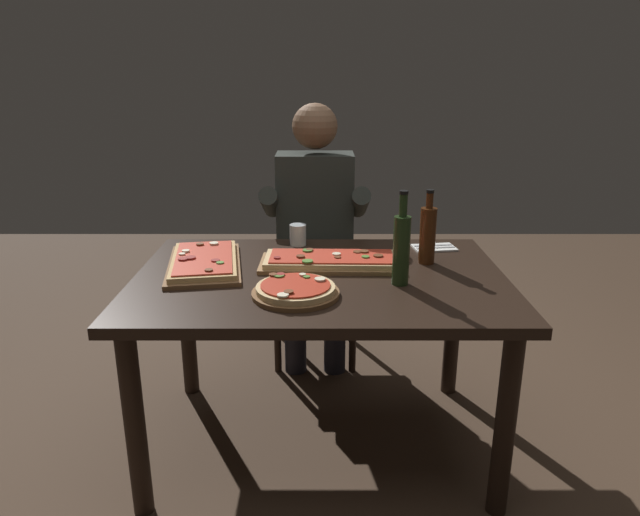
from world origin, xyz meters
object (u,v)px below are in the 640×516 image
object	(u,v)px
oil_bottle_amber	(401,247)
diner_chair	(315,265)
pizza_rectangular_left	(204,262)
tumbler_near_camera	(298,236)
dining_table	(320,298)
pizza_round_far	(296,290)
seated_diner	(315,225)
wine_bottle_dark	(428,234)
pizza_rectangular_front	(332,261)

from	to	relation	value
oil_bottle_amber	diner_chair	bearing A→B (deg)	108.23
pizza_rectangular_left	tumbler_near_camera	size ratio (longest dim) A/B	5.75
dining_table	oil_bottle_amber	xyz separation A→B (m)	(0.29, -0.10, 0.23)
dining_table	oil_bottle_amber	distance (m)	0.39
pizza_round_far	diner_chair	size ratio (longest dim) A/B	0.35
pizza_rectangular_left	tumbler_near_camera	xyz separation A→B (m)	(0.36, 0.30, 0.02)
seated_diner	pizza_rectangular_left	bearing A→B (deg)	-123.91
pizza_rectangular_left	wine_bottle_dark	world-z (taller)	wine_bottle_dark
dining_table	pizza_rectangular_left	xyz separation A→B (m)	(-0.46, 0.09, 0.12)
tumbler_near_camera	seated_diner	world-z (taller)	seated_diner
pizza_round_far	tumbler_near_camera	xyz separation A→B (m)	(-0.01, 0.61, 0.02)
dining_table	seated_diner	size ratio (longest dim) A/B	1.05
pizza_rectangular_front	oil_bottle_amber	world-z (taller)	oil_bottle_amber
tumbler_near_camera	diner_chair	distance (m)	0.55
tumbler_near_camera	seated_diner	bearing A→B (deg)	78.05
pizza_round_far	seated_diner	xyz separation A→B (m)	(0.06, 0.95, -0.02)
pizza_rectangular_front	tumbler_near_camera	xyz separation A→B (m)	(-0.14, 0.29, 0.02)
oil_bottle_amber	tumbler_near_camera	bearing A→B (deg)	128.22
diner_chair	tumbler_near_camera	bearing A→B (deg)	-98.91
wine_bottle_dark	seated_diner	world-z (taller)	seated_diner
wine_bottle_dark	oil_bottle_amber	size ratio (longest dim) A/B	0.87
pizza_rectangular_front	wine_bottle_dark	bearing A→B (deg)	5.35
wine_bottle_dark	diner_chair	size ratio (longest dim) A/B	0.34
seated_diner	oil_bottle_amber	bearing A→B (deg)	-69.36
dining_table	tumbler_near_camera	distance (m)	0.43
oil_bottle_amber	diner_chair	distance (m)	1.08
pizza_round_far	oil_bottle_amber	size ratio (longest dim) A/B	0.88
pizza_round_far	oil_bottle_amber	xyz separation A→B (m)	(0.37, 0.12, 0.12)
wine_bottle_dark	dining_table	bearing A→B (deg)	-161.74
pizza_rectangular_left	diner_chair	distance (m)	0.92
pizza_rectangular_front	pizza_rectangular_left	world-z (taller)	same
dining_table	diner_chair	size ratio (longest dim) A/B	1.61
pizza_rectangular_front	pizza_rectangular_left	bearing A→B (deg)	-178.68
pizza_rectangular_front	oil_bottle_amber	bearing A→B (deg)	-40.03
pizza_rectangular_left	oil_bottle_amber	bearing A→B (deg)	-14.50
dining_table	tumbler_near_camera	bearing A→B (deg)	103.96
tumbler_near_camera	oil_bottle_amber	bearing A→B (deg)	-51.78
tumbler_near_camera	seated_diner	size ratio (longest dim) A/B	0.07
diner_chair	oil_bottle_amber	bearing A→B (deg)	-71.77
diner_chair	seated_diner	xyz separation A→B (m)	(-0.00, -0.12, 0.26)
wine_bottle_dark	pizza_round_far	bearing A→B (deg)	-145.14
pizza_rectangular_front	pizza_round_far	distance (m)	0.35
pizza_rectangular_left	pizza_round_far	bearing A→B (deg)	-39.67
pizza_round_far	pizza_rectangular_front	bearing A→B (deg)	67.88
seated_diner	wine_bottle_dark	bearing A→B (deg)	-52.78
pizza_rectangular_front	pizza_round_far	bearing A→B (deg)	-112.12
pizza_rectangular_left	tumbler_near_camera	bearing A→B (deg)	39.77
wine_bottle_dark	pizza_rectangular_front	bearing A→B (deg)	-174.65
pizza_rectangular_left	seated_diner	distance (m)	0.77
pizza_rectangular_left	tumbler_near_camera	distance (m)	0.47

